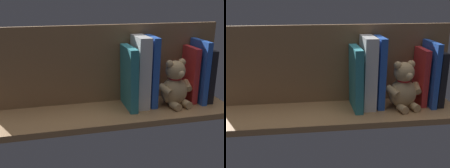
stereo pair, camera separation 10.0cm
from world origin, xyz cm
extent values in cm
cube|color=#A87A4C|center=(0.00, 0.00, -1.10)|extent=(90.24, 24.23, 2.20)
cube|color=olive|center=(0.00, -9.86, 15.01)|extent=(90.24, 1.50, 30.02)
cube|color=black|center=(-38.29, -2.61, 10.33)|extent=(2.50, 12.21, 20.66)
cube|color=blue|center=(-35.18, -2.08, 12.13)|extent=(2.04, 13.27, 24.25)
cube|color=red|center=(-32.21, -3.24, 10.77)|extent=(2.22, 10.95, 21.54)
ellipsoid|color=tan|center=(-24.33, -0.07, 5.42)|extent=(12.00, 11.17, 10.84)
sphere|color=tan|center=(-24.33, -0.07, 13.63)|extent=(7.45, 7.45, 7.45)
sphere|color=tan|center=(-27.06, -0.66, 16.43)|extent=(2.88, 2.88, 2.88)
sphere|color=tan|center=(-21.60, 0.51, 16.43)|extent=(2.88, 2.88, 2.88)
sphere|color=#DBB77F|center=(-24.99, 3.02, 13.08)|extent=(2.88, 2.88, 2.88)
cylinder|color=tan|center=(-29.65, 0.17, 7.32)|extent=(3.25, 5.62, 4.01)
cylinder|color=tan|center=(-19.58, 2.33, 7.32)|extent=(4.98, 5.86, 4.01)
cylinder|color=tan|center=(-27.68, 3.92, 1.44)|extent=(3.67, 4.58, 2.88)
cylinder|color=tan|center=(-22.91, 4.94, 1.44)|extent=(3.67, 4.58, 2.88)
torus|color=red|center=(-24.33, -0.07, 10.67)|extent=(5.87, 5.87, 0.85)
cube|color=blue|center=(-15.68, -2.94, 13.12)|extent=(2.48, 11.55, 26.23)
cube|color=white|center=(-11.33, -2.52, 13.25)|extent=(4.54, 12.19, 26.49)
cube|color=teal|center=(-6.77, -1.59, 11.51)|extent=(3.37, 14.26, 23.07)
camera|label=1|loc=(21.62, 92.45, 41.46)|focal=44.84mm
camera|label=2|loc=(11.79, 94.20, 41.46)|focal=44.84mm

